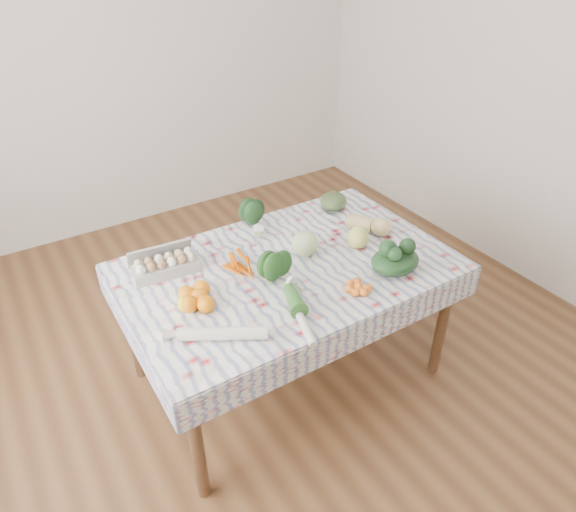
% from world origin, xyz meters
% --- Properties ---
extents(ground, '(4.50, 4.50, 0.00)m').
position_xyz_m(ground, '(0.00, 0.00, 0.00)').
color(ground, brown).
rests_on(ground, ground).
extents(wall_back, '(4.00, 0.04, 2.80)m').
position_xyz_m(wall_back, '(0.00, 2.25, 1.40)').
color(wall_back, silver).
rests_on(wall_back, ground).
extents(dining_table, '(1.60, 1.00, 0.75)m').
position_xyz_m(dining_table, '(0.00, 0.00, 0.68)').
color(dining_table, brown).
rests_on(dining_table, ground).
extents(tablecloth, '(1.66, 1.06, 0.01)m').
position_xyz_m(tablecloth, '(0.00, 0.00, 0.76)').
color(tablecloth, white).
rests_on(tablecloth, dining_table).
extents(egg_carton, '(0.34, 0.16, 0.09)m').
position_xyz_m(egg_carton, '(-0.55, 0.26, 0.81)').
color(egg_carton, '#9FA09A').
rests_on(egg_carton, tablecloth).
extents(carrot_bunch, '(0.21, 0.19, 0.03)m').
position_xyz_m(carrot_bunch, '(-0.22, 0.11, 0.78)').
color(carrot_bunch, '#DA5801').
rests_on(carrot_bunch, tablecloth).
extents(kale_bunch, '(0.20, 0.19, 0.14)m').
position_xyz_m(kale_bunch, '(0.04, 0.39, 0.83)').
color(kale_bunch, '#183B19').
rests_on(kale_bunch, tablecloth).
extents(kabocha_squash, '(0.20, 0.20, 0.11)m').
position_xyz_m(kabocha_squash, '(0.55, 0.37, 0.81)').
color(kabocha_squash, '#3F562C').
rests_on(kabocha_squash, tablecloth).
extents(cabbage, '(0.15, 0.15, 0.14)m').
position_xyz_m(cabbage, '(0.13, 0.04, 0.83)').
color(cabbage, '#B3CE86').
rests_on(cabbage, tablecloth).
extents(butternut_squash, '(0.22, 0.27, 0.11)m').
position_xyz_m(butternut_squash, '(0.57, 0.04, 0.82)').
color(butternut_squash, tan).
rests_on(butternut_squash, tablecloth).
extents(orange_cluster, '(0.31, 0.31, 0.08)m').
position_xyz_m(orange_cluster, '(-0.51, -0.05, 0.80)').
color(orange_cluster, orange).
rests_on(orange_cluster, tablecloth).
extents(broccoli, '(0.19, 0.19, 0.12)m').
position_xyz_m(broccoli, '(-0.10, -0.12, 0.82)').
color(broccoli, '#1C4918').
rests_on(broccoli, tablecloth).
extents(mandarin_cluster, '(0.17, 0.17, 0.05)m').
position_xyz_m(mandarin_cluster, '(0.17, -0.35, 0.78)').
color(mandarin_cluster, orange).
rests_on(mandarin_cluster, tablecloth).
extents(grapefruit, '(0.16, 0.16, 0.12)m').
position_xyz_m(grapefruit, '(0.41, -0.05, 0.82)').
color(grapefruit, '#D4D869').
rests_on(grapefruit, tablecloth).
extents(spinach_bag, '(0.31, 0.28, 0.11)m').
position_xyz_m(spinach_bag, '(0.43, -0.32, 0.82)').
color(spinach_bag, black).
rests_on(spinach_bag, tablecloth).
extents(daikon, '(0.37, 0.25, 0.06)m').
position_xyz_m(daikon, '(-0.52, -0.31, 0.79)').
color(daikon, silver).
rests_on(daikon, tablecloth).
extents(leek, '(0.14, 0.37, 0.04)m').
position_xyz_m(leek, '(-0.18, -0.39, 0.78)').
color(leek, beige).
rests_on(leek, tablecloth).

